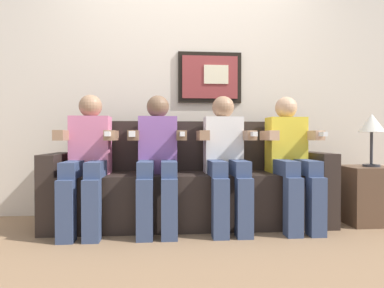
{
  "coord_description": "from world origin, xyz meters",
  "views": [
    {
      "loc": [
        -0.23,
        -2.56,
        0.75
      ],
      "look_at": [
        0.0,
        0.15,
        0.7
      ],
      "focal_mm": 31.11,
      "sensor_mm": 36.0,
      "label": 1
    }
  ],
  "objects_px": {
    "couch": "(190,188)",
    "side_table_right": "(366,195)",
    "person_left_center": "(158,156)",
    "table_lamp": "(372,125)",
    "spare_remote_on_table": "(371,165)",
    "person_rightmost": "(291,155)",
    "person_leftmost": "(88,156)",
    "person_right_center": "(226,155)"
  },
  "relations": [
    {
      "from": "person_left_center",
      "to": "spare_remote_on_table",
      "type": "xyz_separation_m",
      "value": [
        1.85,
        0.03,
        -0.1
      ]
    },
    {
      "from": "person_leftmost",
      "to": "person_rightmost",
      "type": "bearing_deg",
      "value": 0.0
    },
    {
      "from": "person_left_center",
      "to": "person_rightmost",
      "type": "relative_size",
      "value": 1.0
    },
    {
      "from": "person_leftmost",
      "to": "spare_remote_on_table",
      "type": "relative_size",
      "value": 8.54
    },
    {
      "from": "person_rightmost",
      "to": "table_lamp",
      "type": "distance_m",
      "value": 0.77
    },
    {
      "from": "person_rightmost",
      "to": "side_table_right",
      "type": "height_order",
      "value": "person_rightmost"
    },
    {
      "from": "person_leftmost",
      "to": "person_right_center",
      "type": "distance_m",
      "value": 1.12
    },
    {
      "from": "person_right_center",
      "to": "table_lamp",
      "type": "relative_size",
      "value": 2.41
    },
    {
      "from": "person_left_center",
      "to": "person_right_center",
      "type": "distance_m",
      "value": 0.56
    },
    {
      "from": "person_rightmost",
      "to": "side_table_right",
      "type": "distance_m",
      "value": 0.79
    },
    {
      "from": "couch",
      "to": "person_leftmost",
      "type": "relative_size",
      "value": 2.15
    },
    {
      "from": "person_left_center",
      "to": "table_lamp",
      "type": "height_order",
      "value": "person_left_center"
    },
    {
      "from": "spare_remote_on_table",
      "to": "side_table_right",
      "type": "bearing_deg",
      "value": 125.04
    },
    {
      "from": "couch",
      "to": "side_table_right",
      "type": "height_order",
      "value": "couch"
    },
    {
      "from": "person_leftmost",
      "to": "spare_remote_on_table",
      "type": "bearing_deg",
      "value": 0.6
    },
    {
      "from": "person_right_center",
      "to": "side_table_right",
      "type": "distance_m",
      "value": 1.31
    },
    {
      "from": "couch",
      "to": "person_left_center",
      "type": "bearing_deg",
      "value": -148.93
    },
    {
      "from": "person_leftmost",
      "to": "side_table_right",
      "type": "xyz_separation_m",
      "value": [
        2.38,
        0.06,
        -0.36
      ]
    },
    {
      "from": "couch",
      "to": "side_table_right",
      "type": "distance_m",
      "value": 1.55
    },
    {
      "from": "person_left_center",
      "to": "side_table_right",
      "type": "relative_size",
      "value": 2.22
    },
    {
      "from": "couch",
      "to": "side_table_right",
      "type": "bearing_deg",
      "value": -3.98
    },
    {
      "from": "couch",
      "to": "person_right_center",
      "type": "xyz_separation_m",
      "value": [
        0.28,
        -0.17,
        0.29
      ]
    },
    {
      "from": "table_lamp",
      "to": "spare_remote_on_table",
      "type": "distance_m",
      "value": 0.35
    },
    {
      "from": "person_left_center",
      "to": "table_lamp",
      "type": "bearing_deg",
      "value": 0.77
    },
    {
      "from": "side_table_right",
      "to": "spare_remote_on_table",
      "type": "bearing_deg",
      "value": -54.96
    },
    {
      "from": "person_leftmost",
      "to": "person_left_center",
      "type": "relative_size",
      "value": 1.0
    },
    {
      "from": "spare_remote_on_table",
      "to": "person_right_center",
      "type": "bearing_deg",
      "value": -178.88
    },
    {
      "from": "person_rightmost",
      "to": "table_lamp",
      "type": "relative_size",
      "value": 2.41
    },
    {
      "from": "table_lamp",
      "to": "spare_remote_on_table",
      "type": "xyz_separation_m",
      "value": [
        -0.0,
        0.0,
        -0.35
      ]
    },
    {
      "from": "person_leftmost",
      "to": "table_lamp",
      "type": "relative_size",
      "value": 2.41
    },
    {
      "from": "couch",
      "to": "table_lamp",
      "type": "xyz_separation_m",
      "value": [
        1.57,
        -0.14,
        0.55
      ]
    },
    {
      "from": "side_table_right",
      "to": "spare_remote_on_table",
      "type": "height_order",
      "value": "spare_remote_on_table"
    },
    {
      "from": "couch",
      "to": "person_right_center",
      "type": "distance_m",
      "value": 0.44
    },
    {
      "from": "person_leftmost",
      "to": "spare_remote_on_table",
      "type": "distance_m",
      "value": 2.41
    },
    {
      "from": "person_right_center",
      "to": "side_table_right",
      "type": "height_order",
      "value": "person_right_center"
    },
    {
      "from": "person_right_center",
      "to": "person_rightmost",
      "type": "bearing_deg",
      "value": 0.0
    },
    {
      "from": "person_right_center",
      "to": "person_rightmost",
      "type": "height_order",
      "value": "same"
    },
    {
      "from": "couch",
      "to": "side_table_right",
      "type": "xyz_separation_m",
      "value": [
        1.54,
        -0.11,
        -0.06
      ]
    },
    {
      "from": "person_right_center",
      "to": "person_rightmost",
      "type": "relative_size",
      "value": 1.0
    },
    {
      "from": "person_leftmost",
      "to": "spare_remote_on_table",
      "type": "xyz_separation_m",
      "value": [
        2.41,
        0.03,
        -0.1
      ]
    },
    {
      "from": "person_left_center",
      "to": "couch",
      "type": "bearing_deg",
      "value": 31.07
    },
    {
      "from": "person_right_center",
      "to": "person_left_center",
      "type": "bearing_deg",
      "value": -179.95
    }
  ]
}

